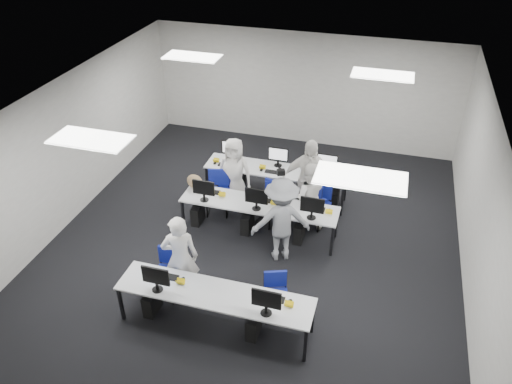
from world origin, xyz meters
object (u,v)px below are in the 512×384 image
(chair_2, at_px, (218,200))
(student_1, at_px, (308,196))
(desk_mid, at_px, (259,206))
(chair_3, at_px, (268,210))
(student_2, at_px, (234,173))
(photographer, at_px, (281,220))
(chair_5, at_px, (227,192))
(student_0, at_px, (180,258))
(chair_6, at_px, (275,200))
(desk_front, at_px, (215,295))
(chair_1, at_px, (276,303))
(chair_7, at_px, (315,206))
(chair_0, at_px, (168,281))
(chair_4, at_px, (316,211))
(student_3, at_px, (308,181))

(chair_2, xyz_separation_m, student_1, (1.96, 0.03, 0.45))
(desk_mid, bearing_deg, chair_3, 80.09)
(student_2, distance_m, photographer, 2.05)
(chair_5, distance_m, student_0, 3.06)
(chair_2, bearing_deg, chair_6, 5.23)
(chair_5, bearing_deg, chair_3, -39.17)
(desk_front, xyz_separation_m, chair_1, (0.89, 0.51, -0.42))
(chair_3, bearing_deg, chair_2, -161.25)
(desk_front, bearing_deg, chair_1, 29.80)
(chair_1, height_order, student_2, student_2)
(desk_front, relative_size, student_0, 1.89)
(photographer, bearing_deg, student_1, -128.36)
(chair_7, bearing_deg, student_1, -94.46)
(chair_2, bearing_deg, chair_7, -1.49)
(chair_0, relative_size, chair_4, 0.93)
(chair_2, height_order, chair_4, chair_4)
(desk_front, distance_m, chair_4, 3.46)
(chair_1, distance_m, chair_6, 3.04)
(student_0, xyz_separation_m, student_2, (-0.01, 2.97, -0.04))
(chair_2, bearing_deg, student_3, -1.97)
(chair_0, xyz_separation_m, chair_1, (1.96, 0.03, -0.02))
(chair_2, height_order, student_0, student_0)
(desk_front, bearing_deg, desk_mid, 90.00)
(desk_front, bearing_deg, student_0, 147.02)
(chair_1, height_order, chair_4, chair_4)
(chair_3, bearing_deg, chair_4, 33.22)
(desk_mid, relative_size, chair_3, 3.48)
(chair_7, bearing_deg, chair_4, -57.21)
(desk_mid, distance_m, student_2, 1.21)
(student_1, bearing_deg, chair_7, -121.43)
(chair_1, relative_size, photographer, 0.47)
(student_1, bearing_deg, student_2, -23.40)
(student_3, bearing_deg, chair_5, 170.24)
(chair_6, xyz_separation_m, photographer, (0.48, -1.45, 0.60))
(chair_1, distance_m, chair_4, 2.76)
(desk_front, height_order, chair_4, chair_4)
(chair_0, height_order, student_1, student_1)
(chair_7, relative_size, student_0, 0.57)
(chair_4, bearing_deg, chair_2, -154.35)
(student_0, distance_m, student_2, 2.97)
(desk_front, bearing_deg, chair_2, 108.94)
(desk_front, relative_size, chair_1, 3.92)
(photographer, bearing_deg, student_2, -70.18)
(chair_6, xyz_separation_m, chair_7, (0.89, 0.00, 0.02))
(chair_3, height_order, student_2, student_2)
(student_2, bearing_deg, chair_5, 172.90)
(chair_0, relative_size, student_2, 0.55)
(student_3, bearing_deg, chair_6, 170.20)
(desk_front, bearing_deg, chair_3, 88.51)
(desk_mid, bearing_deg, chair_2, 154.83)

